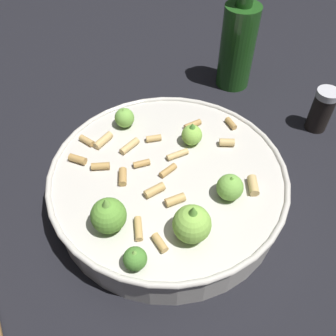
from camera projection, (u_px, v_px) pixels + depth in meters
The scene contains 4 objects.
ground_plane at pixel (168, 197), 0.56m from camera, with size 2.40×2.40×0.00m, color black.
cooking_pan at pixel (168, 184), 0.53m from camera, with size 0.35×0.35×0.12m.
pepper_shaker at pixel (322, 110), 0.64m from camera, with size 0.04×0.04×0.08m.
olive_oil_bottle at pixel (238, 44), 0.69m from camera, with size 0.07×0.07×0.21m.
Camera 1 is at (0.27, -0.20, 0.45)m, focal length 38.50 mm.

